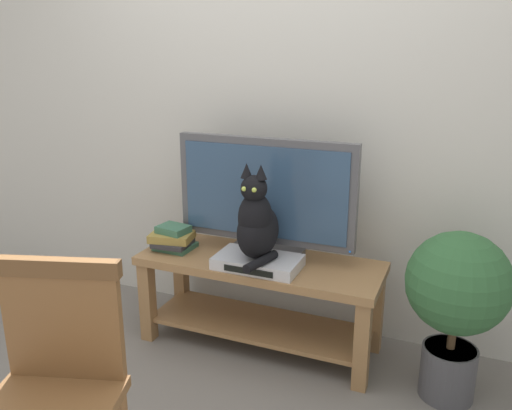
# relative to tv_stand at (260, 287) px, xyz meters

# --- Properties ---
(back_wall) EXTENTS (7.00, 0.12, 2.80)m
(back_wall) POSITION_rel_tv_stand_xyz_m (-0.01, 0.40, 1.06)
(back_wall) COLOR beige
(back_wall) RESTS_ON ground
(tv_stand) EXTENTS (1.29, 0.46, 0.50)m
(tv_stand) POSITION_rel_tv_stand_xyz_m (0.00, 0.00, 0.00)
(tv_stand) COLOR olive
(tv_stand) RESTS_ON ground
(tv) EXTENTS (0.97, 0.20, 0.63)m
(tv) POSITION_rel_tv_stand_xyz_m (0.00, 0.07, 0.49)
(tv) COLOR #4C4C51
(tv) RESTS_ON tv_stand
(media_box) EXTENTS (0.43, 0.25, 0.06)m
(media_box) POSITION_rel_tv_stand_xyz_m (0.03, -0.10, 0.19)
(media_box) COLOR #BCBCC1
(media_box) RESTS_ON tv_stand
(cat) EXTENTS (0.20, 0.37, 0.49)m
(cat) POSITION_rel_tv_stand_xyz_m (0.03, -0.12, 0.40)
(cat) COLOR black
(cat) RESTS_ON media_box
(wooden_chair) EXTENTS (0.53, 0.53, 0.92)m
(wooden_chair) POSITION_rel_tv_stand_xyz_m (-0.20, -1.28, 0.19)
(wooden_chair) COLOR brown
(wooden_chair) RESTS_ON ground
(book_stack) EXTENTS (0.25, 0.21, 0.13)m
(book_stack) POSITION_rel_tv_stand_xyz_m (-0.50, -0.04, 0.22)
(book_stack) COLOR #38664C
(book_stack) RESTS_ON tv_stand
(potted_plant) EXTENTS (0.46, 0.46, 0.81)m
(potted_plant) POSITION_rel_tv_stand_xyz_m (0.98, -0.08, 0.17)
(potted_plant) COLOR #47474C
(potted_plant) RESTS_ON ground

